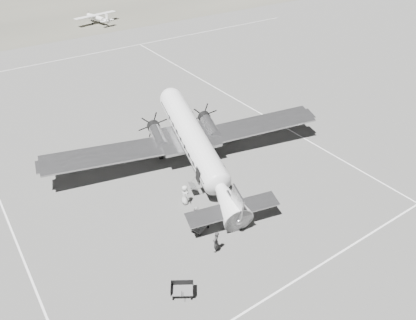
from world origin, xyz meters
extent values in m
plane|color=slate|center=(0.00, 0.00, 0.00)|extent=(260.00, 260.00, 0.00)
cube|color=white|center=(0.00, -14.00, 0.01)|extent=(60.00, 0.15, 0.01)
cube|color=white|center=(12.00, 0.00, 0.01)|extent=(0.15, 80.00, 0.01)
cube|color=white|center=(0.00, 40.00, 0.01)|extent=(90.00, 0.15, 0.01)
imported|color=#2B2B2B|center=(-5.77, -8.56, 0.94)|extent=(0.81, 0.77, 1.87)
imported|color=#B6B6B4|center=(-5.33, -5.18, 0.87)|extent=(0.85, 0.98, 1.75)
imported|color=silver|center=(-4.71, -2.45, 0.93)|extent=(0.60, 0.91, 1.86)
camera|label=1|loc=(-18.56, -26.18, 22.56)|focal=35.00mm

